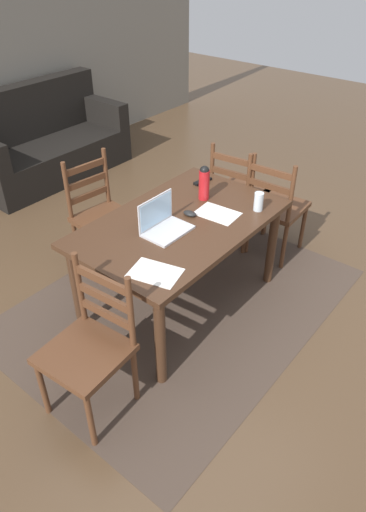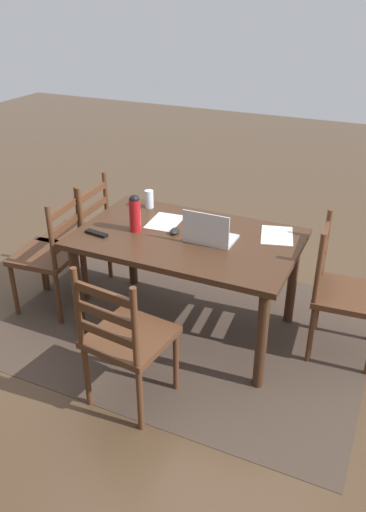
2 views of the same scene
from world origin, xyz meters
TOP-DOWN VIEW (x-y plane):
  - ground_plane at (0.00, 0.00)m, footprint 14.00×14.00m
  - area_rug at (0.00, 0.00)m, footprint 2.57×1.94m
  - dining_table at (0.00, 0.00)m, footprint 1.49×0.93m
  - chair_right_near at (1.04, -0.19)m, footprint 0.46×0.46m
  - chair_left_near at (-1.04, -0.18)m, footprint 0.47×0.47m
  - chair_right_far at (1.04, 0.18)m, footprint 0.48×0.48m
  - chair_far_head at (0.00, 0.84)m, footprint 0.49×0.49m
  - laptop at (-0.17, 0.02)m, footprint 0.32×0.22m
  - water_bottle at (0.36, 0.07)m, footprint 0.08×0.08m
  - drinking_glass at (0.47, -0.34)m, footprint 0.07×0.07m
  - computer_mouse at (0.10, -0.01)m, footprint 0.07×0.11m
  - tv_remote at (0.57, 0.24)m, footprint 0.17×0.07m
  - paper_stack_left at (0.24, -0.14)m, footprint 0.23×0.31m
  - paper_stack_right at (-0.55, -0.26)m, footprint 0.28×0.34m

SIDE VIEW (x-z plane):
  - ground_plane at x=0.00m, z-range 0.00..0.00m
  - area_rug at x=0.00m, z-range 0.00..0.01m
  - chair_right_near at x=1.04m, z-range -0.01..0.94m
  - chair_left_near at x=-1.04m, z-range -0.01..0.94m
  - chair_right_far at x=1.04m, z-range -0.01..0.94m
  - chair_far_head at x=0.00m, z-range -0.01..0.94m
  - dining_table at x=0.00m, z-range 0.28..1.02m
  - paper_stack_left at x=0.24m, z-range 0.74..0.75m
  - paper_stack_right at x=-0.55m, z-range 0.74..0.75m
  - tv_remote at x=0.57m, z-range 0.74..0.76m
  - computer_mouse at x=0.10m, z-range 0.74..0.78m
  - laptop at x=-0.17m, z-range 0.69..0.91m
  - drinking_glass at x=0.47m, z-range 0.74..0.88m
  - water_bottle at x=0.36m, z-range 0.75..1.01m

